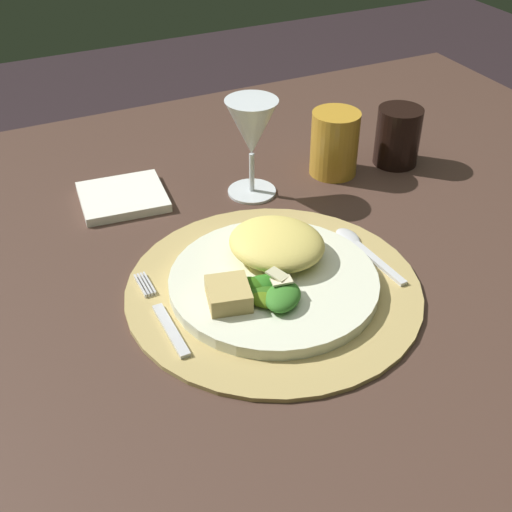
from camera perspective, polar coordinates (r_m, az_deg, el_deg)
The scene contains 12 objects.
dining_table at distance 1.00m, azimuth 0.01°, elevation -3.95°, with size 1.38×0.98×0.73m.
placemat at distance 0.82m, azimuth 1.50°, elevation -2.81°, with size 0.36×0.36×0.01m, color tan.
dinner_plate at distance 0.82m, azimuth 1.51°, elevation -2.22°, with size 0.26×0.26×0.02m, color silver.
pasta_serving at distance 0.84m, azimuth 1.77°, elevation 1.10°, with size 0.12×0.11×0.04m, color #E8D067.
salad_greens at distance 0.78m, azimuth 1.13°, elevation -3.11°, with size 0.08×0.09×0.03m.
bread_piece at distance 0.77m, azimuth -2.35°, elevation -3.24°, with size 0.05×0.05×0.02m, color tan.
fork at distance 0.78m, azimuth -7.91°, elevation -5.13°, with size 0.01×0.16×0.00m.
spoon at distance 0.90m, azimuth 8.70°, elevation 0.88°, with size 0.03×0.14×0.01m.
napkin at distance 1.02m, azimuth -11.28°, elevation 4.96°, with size 0.12×0.11×0.01m, color white.
wine_glass at distance 0.97m, azimuth -0.37°, elevation 10.60°, with size 0.08×0.08×0.15m.
amber_tumbler at distance 1.06m, azimuth 6.70°, elevation 9.51°, with size 0.07×0.07×0.10m, color gold.
dark_tumbler at distance 1.11m, azimuth 11.98°, elevation 9.94°, with size 0.07×0.07×0.09m, color black.
Camera 1 is at (-0.33, -0.69, 1.25)m, focal length 46.98 mm.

